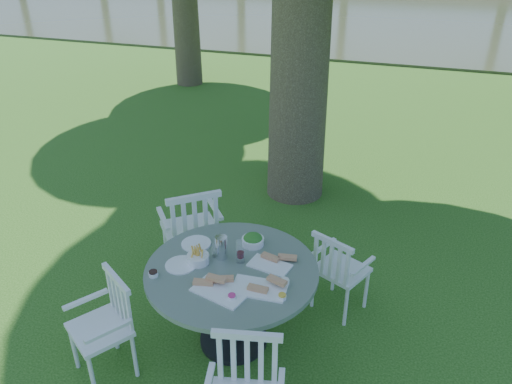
% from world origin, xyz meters
% --- Properties ---
extents(ground, '(140.00, 140.00, 0.00)m').
position_xyz_m(ground, '(0.00, 0.00, 0.00)').
color(ground, '#19440E').
rests_on(ground, ground).
extents(table, '(1.34, 1.34, 0.75)m').
position_xyz_m(table, '(0.15, -0.86, 0.60)').
color(table, black).
rests_on(table, ground).
extents(chair_ne, '(0.53, 0.52, 0.81)m').
position_xyz_m(chair_ne, '(0.87, -0.24, 0.48)').
color(chair_ne, white).
rests_on(chair_ne, ground).
extents(chair_nw, '(0.68, 0.68, 0.99)m').
position_xyz_m(chair_nw, '(-0.49, -0.19, 0.58)').
color(chair_nw, white).
rests_on(chair_nw, ground).
extents(chair_sw, '(0.57, 0.56, 0.83)m').
position_xyz_m(chair_sw, '(-0.63, -1.40, 0.49)').
color(chair_sw, white).
rests_on(chair_sw, ground).
extents(tableware, '(1.06, 0.90, 0.19)m').
position_xyz_m(tableware, '(0.10, -0.82, 0.79)').
color(tableware, white).
rests_on(tableware, table).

